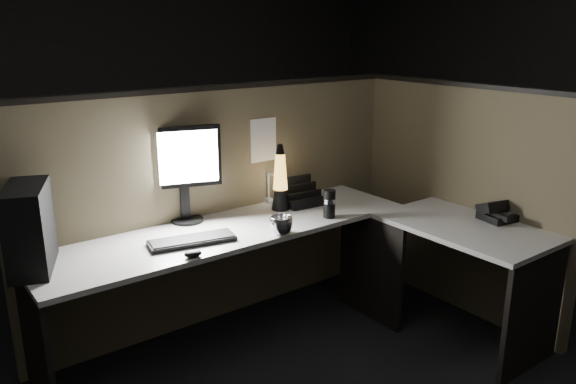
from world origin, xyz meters
TOP-DOWN VIEW (x-y plane):
  - floor at (0.00, 0.00)m, footprint 6.00×6.00m
  - room_shell at (0.00, 0.00)m, footprint 6.00×6.00m
  - partition_back at (0.00, 0.93)m, footprint 2.66×0.06m
  - partition_right at (1.33, 0.10)m, footprint 0.06×1.66m
  - desk at (0.18, 0.25)m, footprint 2.60×1.60m
  - pc_tower at (-1.22, 0.69)m, footprint 0.31×0.44m
  - monitor at (-0.30, 0.87)m, footprint 0.44×0.20m
  - keyboard at (-0.44, 0.53)m, footprint 0.49×0.25m
  - mouse at (-0.53, 0.34)m, footprint 0.11×0.09m
  - clip_lamp at (0.32, 0.82)m, footprint 0.04×0.17m
  - organizer at (0.47, 0.73)m, footprint 0.28×0.25m
  - lava_lamp at (0.29, 0.71)m, footprint 0.12×0.12m
  - travel_mug at (0.44, 0.40)m, footprint 0.08×0.08m
  - steel_mug at (0.03, 0.34)m, footprint 0.16×0.16m
  - figurine at (0.64, 0.62)m, footprint 0.05×0.05m
  - pinned_paper at (0.29, 0.90)m, footprint 0.20×0.00m
  - desk_phone at (1.24, -0.25)m, footprint 0.23×0.24m

SIDE VIEW (x-z plane):
  - floor at x=0.00m, z-range 0.00..0.00m
  - desk at x=0.18m, z-range 0.22..0.95m
  - keyboard at x=-0.44m, z-range 0.73..0.75m
  - mouse at x=-0.53m, z-range 0.73..0.77m
  - partition_back at x=0.00m, z-range 0.00..1.50m
  - partition_right at x=1.33m, z-range 0.00..1.50m
  - figurine at x=0.64m, z-range 0.75..0.80m
  - organizer at x=0.47m, z-range 0.68..0.87m
  - desk_phone at x=1.24m, z-range 0.72..0.84m
  - steel_mug at x=0.03m, z-range 0.73..0.84m
  - travel_mug at x=0.44m, z-range 0.73..0.91m
  - clip_lamp at x=0.32m, z-range 0.75..0.97m
  - lava_lamp at x=0.29m, z-range 0.69..1.12m
  - pc_tower at x=-1.22m, z-range 0.73..1.15m
  - monitor at x=-0.30m, z-range 0.79..1.37m
  - pinned_paper at x=0.29m, z-range 1.01..1.30m
  - room_shell at x=0.00m, z-range -1.38..4.62m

